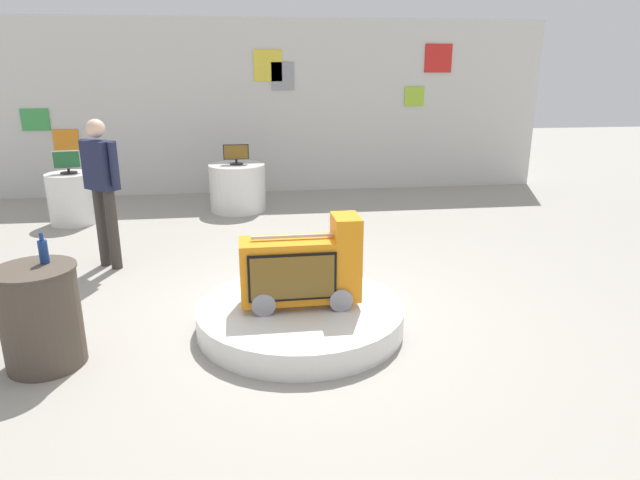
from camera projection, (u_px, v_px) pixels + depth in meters
ground_plane at (285, 316)px, 5.15m from camera, size 30.00×30.00×0.00m
back_wall_display at (261, 108)px, 9.84m from camera, size 10.31×0.13×3.01m
main_display_pedestal at (301, 316)px, 4.89m from camera, size 1.81×1.81×0.22m
novelty_firetruck_tv at (302, 270)px, 4.75m from camera, size 1.03×0.41×0.79m
display_pedestal_left_rear at (238, 187)px, 8.82m from camera, size 0.88×0.88×0.74m
tv_on_left_rear at (236, 154)px, 8.65m from camera, size 0.40×0.21×0.31m
display_pedestal_center_rear at (72, 198)px, 8.09m from camera, size 0.67×0.67×0.74m
tv_on_center_rear at (67, 162)px, 7.93m from camera, size 0.38×0.23×0.33m
side_table_round at (41, 316)px, 4.20m from camera, size 0.60×0.60×0.80m
bottle_on_side_table at (43, 251)px, 4.16m from camera, size 0.07×0.07×0.24m
shopper_browsing_near_truck at (102, 182)px, 6.12m from camera, size 0.44×0.40×1.68m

